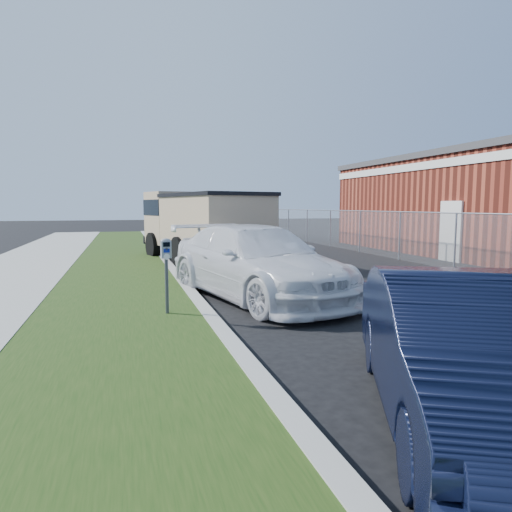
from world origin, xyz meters
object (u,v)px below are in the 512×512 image
object	(u,v)px
navy_sedan	(463,351)
white_wagon	(256,262)
dump_truck	(201,222)
parking_meter	(166,259)

from	to	relation	value
navy_sedan	white_wagon	bearing A→B (deg)	115.84
white_wagon	navy_sedan	size ratio (longest dim) A/B	1.31
dump_truck	navy_sedan	bearing A→B (deg)	-103.57
parking_meter	white_wagon	distance (m)	2.61
navy_sedan	dump_truck	size ratio (longest dim) A/B	0.61
white_wagon	navy_sedan	distance (m)	6.22
parking_meter	dump_truck	world-z (taller)	dump_truck
parking_meter	dump_truck	size ratio (longest dim) A/B	0.19
parking_meter	white_wagon	size ratio (longest dim) A/B	0.24
white_wagon	parking_meter	bearing A→B (deg)	-158.62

